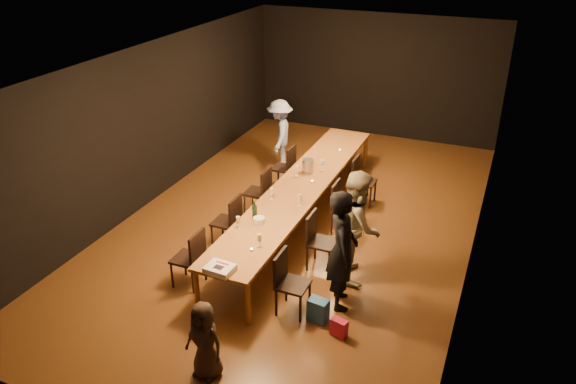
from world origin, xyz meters
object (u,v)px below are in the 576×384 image
at_px(plate_stack, 259,221).
at_px(chair_left_3, 283,167).
at_px(birthday_cake, 220,269).
at_px(champagne_bottle, 255,209).
at_px(chair_right_2, 345,208).
at_px(chair_right_3, 364,181).
at_px(man_blue, 280,134).
at_px(chair_left_1, 226,221).
at_px(chair_left_2, 257,192).
at_px(woman_tan, 358,225).
at_px(table, 300,188).
at_px(child, 205,340).
at_px(chair_left_0, 188,258).
at_px(woman_birthday, 342,250).
at_px(chair_right_0, 293,284).
at_px(ice_bucket, 308,166).
at_px(chair_right_1, 322,242).

bearing_deg(plate_stack, chair_left_3, 105.70).
relative_size(birthday_cake, champagne_bottle, 1.15).
distance_m(chair_right_2, chair_right_3, 1.20).
relative_size(chair_left_3, man_blue, 0.62).
xyz_separation_m(chair_left_1, plate_stack, (0.76, -0.30, 0.34)).
distance_m(chair_left_2, woman_tan, 2.57).
height_order(woman_tan, plate_stack, woman_tan).
bearing_deg(table, plate_stack, -93.40).
bearing_deg(chair_left_1, chair_right_2, -54.78).
bearing_deg(woman_tan, man_blue, 20.90).
relative_size(woman_tan, child, 1.68).
distance_m(chair_left_0, chair_left_2, 2.40).
relative_size(chair_right_2, woman_tan, 0.53).
xyz_separation_m(woman_tan, birthday_cake, (-1.41, -1.70, -0.08)).
height_order(woman_birthday, man_blue, woman_birthday).
bearing_deg(chair_right_0, chair_left_1, -125.22).
distance_m(chair_left_1, woman_tan, 2.28).
bearing_deg(chair_right_3, table, -35.31).
bearing_deg(ice_bucket, child, -84.67).
bearing_deg(chair_left_2, man_blue, 12.81).
bearing_deg(chair_right_2, champagne_bottle, -37.79).
bearing_deg(champagne_bottle, chair_left_1, 163.85).
xyz_separation_m(table, chair_right_0, (0.85, -2.40, -0.24)).
relative_size(chair_right_1, plate_stack, 5.19).
bearing_deg(child, chair_left_2, 114.82).
xyz_separation_m(chair_left_3, child, (1.19, -5.12, 0.06)).
bearing_deg(champagne_bottle, birthday_cake, -82.21).
height_order(woman_tan, birthday_cake, woman_tan).
xyz_separation_m(chair_right_3, chair_left_3, (-1.70, 0.00, 0.00)).
bearing_deg(woman_tan, chair_right_2, 6.75).
bearing_deg(ice_bucket, chair_right_3, 32.58).
xyz_separation_m(chair_left_3, ice_bucket, (0.77, -0.60, 0.41)).
relative_size(chair_right_2, plate_stack, 5.19).
bearing_deg(ice_bucket, chair_left_1, -113.01).
height_order(man_blue, champagne_bottle, man_blue).
distance_m(chair_right_1, woman_birthday, 1.03).
distance_m(table, man_blue, 2.60).
bearing_deg(chair_right_1, birthday_cake, -27.24).
bearing_deg(chair_right_2, chair_left_1, -54.78).
bearing_deg(ice_bucket, chair_left_0, -104.31).
distance_m(chair_right_1, man_blue, 4.08).
bearing_deg(chair_right_3, ice_bucket, -57.42).
bearing_deg(chair_left_1, chair_left_0, -180.00).
bearing_deg(chair_right_2, ice_bucket, -122.85).
bearing_deg(chair_left_2, child, -163.15).
bearing_deg(chair_left_2, chair_left_0, -180.00).
bearing_deg(woman_birthday, chair_right_2, -6.98).
relative_size(chair_left_1, plate_stack, 5.19).
distance_m(chair_left_3, child, 5.26).
bearing_deg(table, chair_right_3, 54.69).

